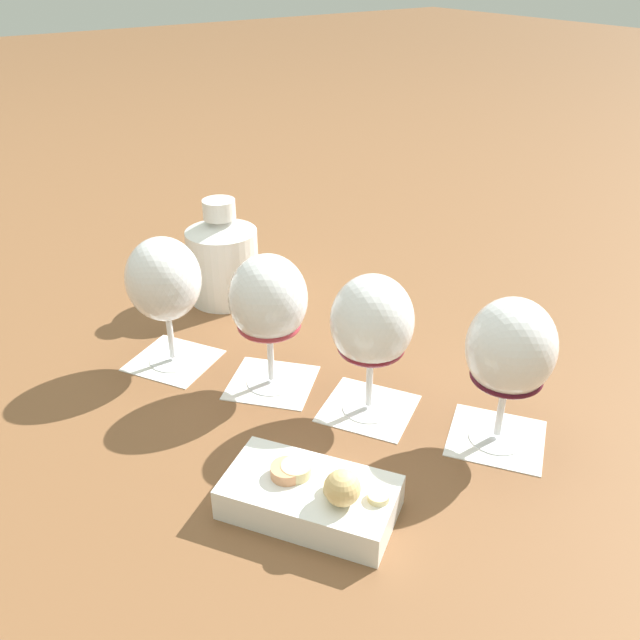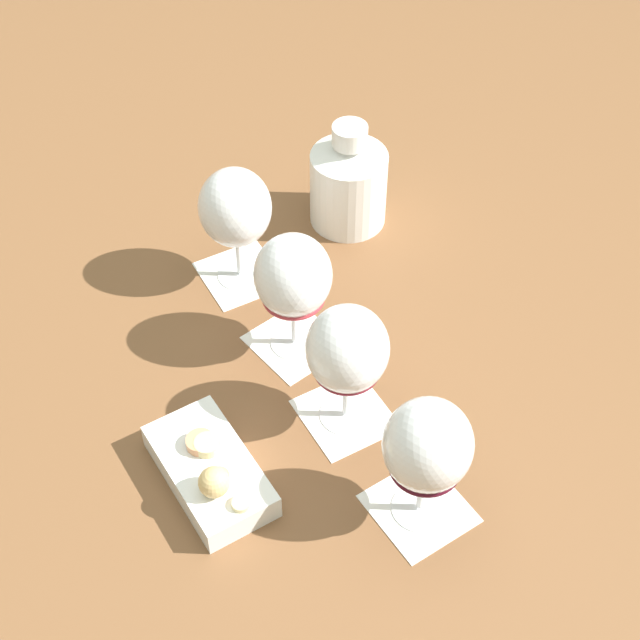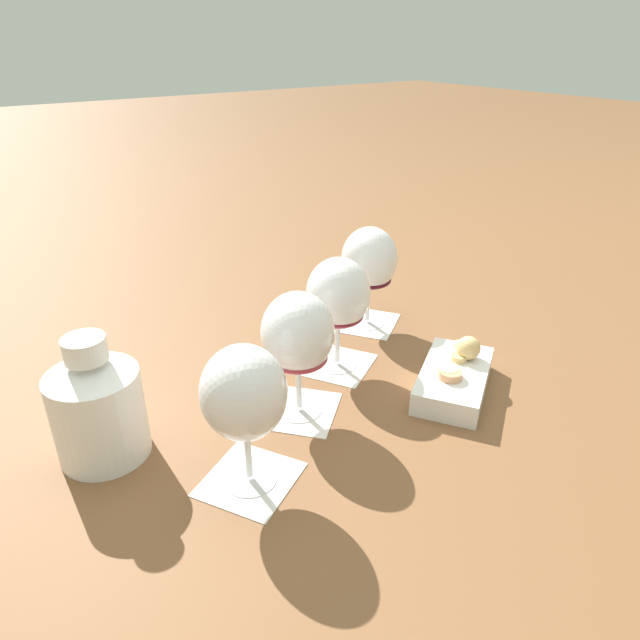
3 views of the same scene
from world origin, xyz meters
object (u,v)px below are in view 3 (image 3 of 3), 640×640
Objects in this scene: wine_glass_2 at (338,298)px; snack_dish at (455,377)px; wine_glass_0 at (244,398)px; wine_glass_1 at (298,337)px; ceramic_vase at (97,406)px; wine_glass_3 at (369,262)px.

wine_glass_2 is 0.92× the size of snack_dish.
wine_glass_1 is at bearing 33.67° from wine_glass_0.
ceramic_vase is 0.49m from snack_dish.
wine_glass_0 is 0.92× the size of snack_dish.
wine_glass_1 is at bearing -14.95° from ceramic_vase.
wine_glass_2 and wine_glass_3 have the same top height.
wine_glass_2 is (0.24, 0.15, 0.00)m from wine_glass_0.
ceramic_vase is at bearing 165.05° from wine_glass_1.
wine_glass_0 is 1.00× the size of wine_glass_2.
wine_glass_1 is 0.92× the size of snack_dish.
wine_glass_1 is at bearing -149.73° from wine_glass_2.
wine_glass_0 reaches higher than snack_dish.
wine_glass_1 and wine_glass_2 have the same top height.
wine_glass_2 reaches higher than snack_dish.
wine_glass_3 is at bearing 33.34° from wine_glass_2.
wine_glass_2 is at bearing 30.27° from wine_glass_1.
wine_glass_1 is 0.29m from wine_glass_3.
wine_glass_3 is at bearing 10.03° from ceramic_vase.
wine_glass_0 is at bearing -147.95° from wine_glass_2.
wine_glass_0 and wine_glass_2 have the same top height.
wine_glass_0 is 0.35m from snack_dish.
ceramic_vase is (-0.49, -0.09, -0.05)m from wine_glass_3.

